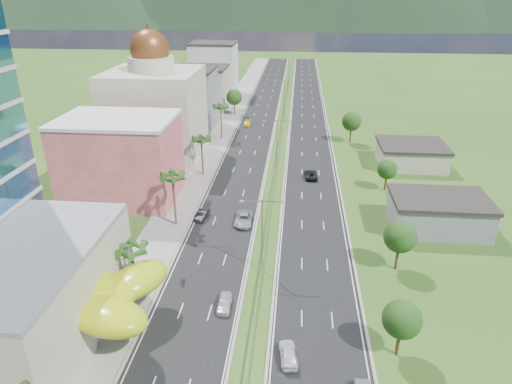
# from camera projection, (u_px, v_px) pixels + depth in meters

# --- Properties ---
(ground) EXTENTS (500.00, 500.00, 0.00)m
(ground) POSITION_uv_depth(u_px,v_px,m) (255.00, 315.00, 55.82)
(ground) COLOR #2D5119
(ground) RESTS_ON ground
(road_left) EXTENTS (11.00, 260.00, 0.04)m
(road_left) POSITION_uv_depth(u_px,v_px,m) (258.00, 120.00, 138.15)
(road_left) COLOR black
(road_left) RESTS_ON ground
(road_right) EXTENTS (11.00, 260.00, 0.04)m
(road_right) POSITION_uv_depth(u_px,v_px,m) (308.00, 121.00, 136.89)
(road_right) COLOR black
(road_right) RESTS_ON ground
(sidewalk_left) EXTENTS (7.00, 260.00, 0.12)m
(sidewalk_left) POSITION_uv_depth(u_px,v_px,m) (227.00, 119.00, 138.93)
(sidewalk_left) COLOR gray
(sidewalk_left) RESTS_ON ground
(median_guardrail) EXTENTS (0.10, 216.06, 0.76)m
(median_guardrail) POSITION_uv_depth(u_px,v_px,m) (281.00, 136.00, 120.93)
(median_guardrail) COLOR gray
(median_guardrail) RESTS_ON ground
(streetlight_median_b) EXTENTS (6.04, 0.25, 11.00)m
(streetlight_median_b) POSITION_uv_depth(u_px,v_px,m) (262.00, 228.00, 62.13)
(streetlight_median_b) COLOR gray
(streetlight_median_b) RESTS_ON ground
(streetlight_median_c) EXTENTS (6.04, 0.25, 11.00)m
(streetlight_median_c) POSITION_uv_depth(u_px,v_px,m) (277.00, 139.00, 98.44)
(streetlight_median_c) COLOR gray
(streetlight_median_c) RESTS_ON ground
(streetlight_median_d) EXTENTS (6.04, 0.25, 11.00)m
(streetlight_median_d) POSITION_uv_depth(u_px,v_px,m) (284.00, 94.00, 139.30)
(streetlight_median_d) COLOR gray
(streetlight_median_d) RESTS_ON ground
(streetlight_median_e) EXTENTS (6.04, 0.25, 11.00)m
(streetlight_median_e) POSITION_uv_depth(u_px,v_px,m) (288.00, 70.00, 180.15)
(streetlight_median_e) COLOR gray
(streetlight_median_e) RESTS_ON ground
(lime_canopy) EXTENTS (18.00, 15.00, 7.40)m
(lime_canopy) POSITION_uv_depth(u_px,v_px,m) (77.00, 293.00, 51.81)
(lime_canopy) COLOR #B5C413
(lime_canopy) RESTS_ON ground
(pink_shophouse) EXTENTS (20.00, 15.00, 15.00)m
(pink_shophouse) POSITION_uv_depth(u_px,v_px,m) (121.00, 160.00, 84.14)
(pink_shophouse) COLOR #BD4E4D
(pink_shophouse) RESTS_ON ground
(domed_building) EXTENTS (20.00, 20.00, 28.70)m
(domed_building) POSITION_uv_depth(u_px,v_px,m) (155.00, 109.00, 103.44)
(domed_building) COLOR beige
(domed_building) RESTS_ON ground
(midrise_grey) EXTENTS (16.00, 15.00, 16.00)m
(midrise_grey) POSITION_uv_depth(u_px,v_px,m) (186.00, 100.00, 127.43)
(midrise_grey) COLOR gray
(midrise_grey) RESTS_ON ground
(midrise_beige) EXTENTS (16.00, 15.00, 13.00)m
(midrise_beige) POSITION_uv_depth(u_px,v_px,m) (202.00, 89.00, 148.02)
(midrise_beige) COLOR #BDB29B
(midrise_beige) RESTS_ON ground
(midrise_white) EXTENTS (16.00, 15.00, 18.00)m
(midrise_white) POSITION_uv_depth(u_px,v_px,m) (214.00, 69.00, 167.88)
(midrise_white) COLOR silver
(midrise_white) RESTS_ON ground
(shed_near) EXTENTS (15.00, 10.00, 5.00)m
(shed_near) POSITION_uv_depth(u_px,v_px,m) (438.00, 214.00, 75.14)
(shed_near) COLOR gray
(shed_near) RESTS_ON ground
(shed_far) EXTENTS (14.00, 12.00, 4.40)m
(shed_far) POSITION_uv_depth(u_px,v_px,m) (411.00, 155.00, 102.33)
(shed_far) COLOR #BDB29B
(shed_far) RESTS_ON ground
(palm_tree_b) EXTENTS (3.60, 3.60, 8.10)m
(palm_tree_b) POSITION_uv_depth(u_px,v_px,m) (131.00, 251.00, 56.04)
(palm_tree_b) COLOR #47301C
(palm_tree_b) RESTS_ON ground
(palm_tree_c) EXTENTS (3.60, 3.60, 9.60)m
(palm_tree_c) POSITION_uv_depth(u_px,v_px,m) (173.00, 178.00, 73.60)
(palm_tree_c) COLOR #47301C
(palm_tree_c) RESTS_ON ground
(palm_tree_d) EXTENTS (3.60, 3.60, 8.60)m
(palm_tree_d) POSITION_uv_depth(u_px,v_px,m) (201.00, 141.00, 94.88)
(palm_tree_d) COLOR #47301C
(palm_tree_d) RESTS_ON ground
(palm_tree_e) EXTENTS (3.60, 3.60, 9.40)m
(palm_tree_e) POSITION_uv_depth(u_px,v_px,m) (221.00, 108.00, 117.26)
(palm_tree_e) COLOR #47301C
(palm_tree_e) RESTS_ON ground
(leafy_tree_lfar) EXTENTS (4.90, 4.90, 8.05)m
(leafy_tree_lfar) POSITION_uv_depth(u_px,v_px,m) (234.00, 97.00, 141.08)
(leafy_tree_lfar) COLOR #47301C
(leafy_tree_lfar) RESTS_ON ground
(leafy_tree_ra) EXTENTS (4.20, 4.20, 6.90)m
(leafy_tree_ra) POSITION_uv_depth(u_px,v_px,m) (402.00, 319.00, 47.98)
(leafy_tree_ra) COLOR #47301C
(leafy_tree_ra) RESTS_ON ground
(leafy_tree_rb) EXTENTS (4.55, 4.55, 7.47)m
(leafy_tree_rb) POSITION_uv_depth(u_px,v_px,m) (400.00, 237.00, 62.99)
(leafy_tree_rb) COLOR #47301C
(leafy_tree_rb) RESTS_ON ground
(leafy_tree_rc) EXTENTS (3.85, 3.85, 6.33)m
(leafy_tree_rc) POSITION_uv_depth(u_px,v_px,m) (387.00, 170.00, 88.49)
(leafy_tree_rc) COLOR #47301C
(leafy_tree_rc) RESTS_ON ground
(leafy_tree_rd) EXTENTS (4.90, 4.90, 8.05)m
(leafy_tree_rd) POSITION_uv_depth(u_px,v_px,m) (352.00, 122.00, 115.57)
(leafy_tree_rd) COLOR #47301C
(leafy_tree_rd) RESTS_ON ground
(mountain_ridge) EXTENTS (860.00, 140.00, 90.00)m
(mountain_ridge) POSITION_uv_depth(u_px,v_px,m) (356.00, 27.00, 459.34)
(mountain_ridge) COLOR black
(mountain_ridge) RESTS_ON ground
(car_white_near_left) EXTENTS (1.78, 4.16, 1.40)m
(car_white_near_left) POSITION_uv_depth(u_px,v_px,m) (224.00, 303.00, 56.86)
(car_white_near_left) COLOR silver
(car_white_near_left) RESTS_ON road_left
(car_dark_left) EXTENTS (1.97, 4.31, 1.37)m
(car_dark_left) POSITION_uv_depth(u_px,v_px,m) (202.00, 215.00, 78.90)
(car_dark_left) COLOR black
(car_dark_left) RESTS_ON road_left
(car_silver_mid_left) EXTENTS (2.99, 5.96, 1.62)m
(car_silver_mid_left) POSITION_uv_depth(u_px,v_px,m) (244.00, 219.00, 77.22)
(car_silver_mid_left) COLOR #9FA2A6
(car_silver_mid_left) RESTS_ON road_left
(car_yellow_far_left) EXTENTS (1.94, 4.62, 1.33)m
(car_yellow_far_left) POSITION_uv_depth(u_px,v_px,m) (247.00, 123.00, 131.77)
(car_yellow_far_left) COLOR yellow
(car_yellow_far_left) RESTS_ON road_left
(car_white_near_right) EXTENTS (2.38, 4.64, 1.51)m
(car_white_near_right) POSITION_uv_depth(u_px,v_px,m) (288.00, 354.00, 48.95)
(car_white_near_right) COLOR white
(car_white_near_right) RESTS_ON road_right
(car_dark_far_right) EXTENTS (2.86, 5.46, 1.47)m
(car_dark_far_right) POSITION_uv_depth(u_px,v_px,m) (311.00, 174.00, 95.79)
(car_dark_far_right) COLOR black
(car_dark_far_right) RESTS_ON road_right
(motorcycle) EXTENTS (0.77, 1.86, 1.16)m
(motorcycle) POSITION_uv_depth(u_px,v_px,m) (183.00, 281.00, 61.42)
(motorcycle) COLOR black
(motorcycle) RESTS_ON road_left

